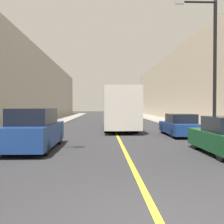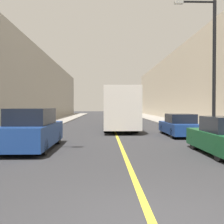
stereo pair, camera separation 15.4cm
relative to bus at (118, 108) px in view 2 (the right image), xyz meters
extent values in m
cube|color=gray|center=(-7.59, 11.21, -1.75)|extent=(3.77, 72.00, 0.10)
cube|color=gray|center=(6.77, 11.21, -1.75)|extent=(3.77, 72.00, 0.10)
cube|color=gray|center=(-11.47, 11.21, 2.89)|extent=(4.00, 72.00, 9.38)
cube|color=beige|center=(10.65, 11.21, 3.14)|extent=(4.00, 72.00, 9.90)
cube|color=gold|center=(-0.41, 11.21, -1.80)|extent=(0.16, 72.00, 0.01)
cube|color=silver|center=(0.00, 0.01, 0.03)|extent=(2.55, 11.46, 3.05)
cube|color=black|center=(0.00, -5.69, 0.57)|extent=(2.17, 0.04, 1.37)
cylinder|color=black|center=(-1.00, -3.55, -1.28)|extent=(0.56, 1.05, 1.05)
cylinder|color=black|center=(1.00, -3.55, -1.28)|extent=(0.56, 1.05, 1.05)
cylinder|color=black|center=(-1.00, 3.56, -1.28)|extent=(0.56, 1.05, 1.05)
cylinder|color=black|center=(1.00, 3.56, -1.28)|extent=(0.56, 1.05, 1.05)
cube|color=navy|center=(-4.45, -10.88, -1.13)|extent=(1.87, 4.94, 0.94)
cube|color=black|center=(-4.45, -11.13, -0.30)|extent=(1.64, 2.72, 0.71)
cube|color=black|center=(-4.45, -13.32, -0.96)|extent=(1.59, 0.04, 0.42)
cylinder|color=black|center=(-5.18, -12.41, -1.46)|extent=(0.41, 0.68, 0.68)
cylinder|color=black|center=(-3.73, -12.41, -1.46)|extent=(0.41, 0.68, 0.68)
cylinder|color=black|center=(-5.18, -9.35, -1.46)|extent=(0.41, 0.68, 0.68)
cylinder|color=black|center=(-3.73, -9.35, -1.46)|extent=(0.41, 0.68, 0.68)
cylinder|color=black|center=(2.94, -13.80, -1.49)|extent=(0.41, 0.62, 0.62)
cylinder|color=black|center=(2.94, -11.18, -1.49)|extent=(0.41, 0.62, 0.62)
cube|color=navy|center=(3.72, -5.76, -1.27)|extent=(1.81, 4.46, 0.69)
cube|color=black|center=(3.72, -5.98, -0.64)|extent=(1.59, 2.01, 0.58)
cube|color=black|center=(3.72, -7.95, -1.15)|extent=(1.54, 0.04, 0.31)
cylinder|color=black|center=(3.02, -7.14, -1.49)|extent=(0.40, 0.62, 0.62)
cylinder|color=black|center=(4.43, -7.14, -1.49)|extent=(0.40, 0.62, 0.62)
cylinder|color=black|center=(3.02, -4.37, -1.49)|extent=(0.40, 0.62, 0.62)
cylinder|color=black|center=(4.43, -4.37, -1.49)|extent=(0.40, 0.62, 0.62)
cylinder|color=black|center=(5.18, -7.72, 2.30)|extent=(0.20, 0.20, 8.00)
cylinder|color=black|center=(4.13, -7.72, 6.20)|extent=(2.11, 0.12, 0.12)
cube|color=#999993|center=(3.08, -7.72, 6.15)|extent=(0.50, 0.24, 0.16)
camera|label=1|loc=(-1.36, -22.84, 0.14)|focal=42.00mm
camera|label=2|loc=(-1.20, -22.85, 0.14)|focal=42.00mm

